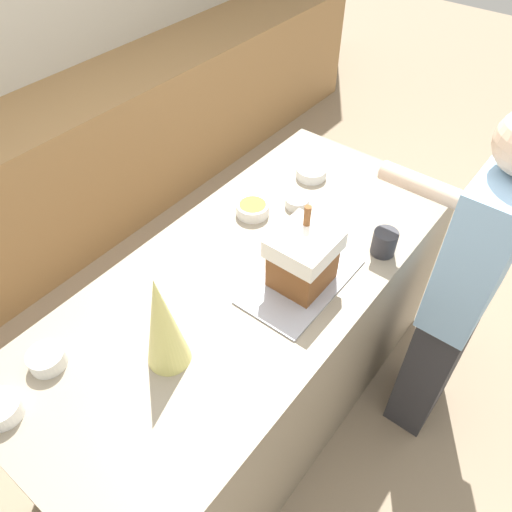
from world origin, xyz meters
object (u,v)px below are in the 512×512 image
at_px(gingerbread_house, 303,258).
at_px(candy_bowl_far_left, 1,409).
at_px(candy_bowl_near_tray_left, 253,209).
at_px(mug, 384,242).
at_px(candy_bowl_center_rear, 297,202).
at_px(person, 462,294).
at_px(baking_tray, 301,281).
at_px(candy_bowl_beside_tree, 47,359).
at_px(decorative_tree, 162,322).
at_px(candy_bowl_far_right, 311,172).

relative_size(gingerbread_house, candy_bowl_far_left, 2.47).
bearing_deg(candy_bowl_near_tray_left, mug, -76.35).
height_order(candy_bowl_center_rear, person, person).
distance_m(baking_tray, candy_bowl_beside_tree, 0.87).
xyz_separation_m(baking_tray, candy_bowl_far_left, (-0.94, 0.38, 0.03)).
xyz_separation_m(decorative_tree, candy_bowl_far_left, (-0.43, 0.24, -0.15)).
xyz_separation_m(gingerbread_house, candy_bowl_far_left, (-0.94, 0.38, -0.09)).
xyz_separation_m(mug, person, (0.08, -0.31, -0.15)).
bearing_deg(mug, gingerbread_house, 153.94).
xyz_separation_m(gingerbread_house, candy_bowl_beside_tree, (-0.76, 0.42, -0.09)).
height_order(baking_tray, candy_bowl_center_rear, candy_bowl_center_rear).
height_order(baking_tray, gingerbread_house, gingerbread_house).
relative_size(baking_tray, candy_bowl_far_right, 3.45).
xyz_separation_m(candy_bowl_far_right, candy_bowl_near_tray_left, (-0.36, 0.05, 0.00)).
height_order(candy_bowl_near_tray_left, mug, mug).
height_order(baking_tray, candy_bowl_beside_tree, candy_bowl_beside_tree).
height_order(decorative_tree, candy_bowl_beside_tree, decorative_tree).
bearing_deg(candy_bowl_far_right, gingerbread_house, -149.50).
relative_size(decorative_tree, candy_bowl_near_tray_left, 2.71).
distance_m(decorative_tree, candy_bowl_far_right, 1.09).
distance_m(candy_bowl_far_left, candy_bowl_near_tray_left, 1.13).
bearing_deg(decorative_tree, gingerbread_house, -15.42).
relative_size(candy_bowl_far_right, candy_bowl_near_tray_left, 0.99).
distance_m(gingerbread_house, candy_bowl_far_left, 1.02).
bearing_deg(decorative_tree, baking_tray, -15.45).
bearing_deg(mug, candy_bowl_far_right, 64.09).
bearing_deg(decorative_tree, person, -33.58).
bearing_deg(candy_bowl_center_rear, candy_bowl_beside_tree, 171.61).
distance_m(baking_tray, candy_bowl_near_tray_left, 0.42).
bearing_deg(mug, decorative_tree, 160.35).
bearing_deg(mug, person, -75.18).
xyz_separation_m(candy_bowl_beside_tree, candy_bowl_near_tray_left, (0.95, -0.05, -0.00)).
height_order(candy_bowl_far_right, candy_bowl_beside_tree, candy_bowl_beside_tree).
bearing_deg(candy_bowl_far_left, baking_tray, -21.98).
distance_m(decorative_tree, candy_bowl_beside_tree, 0.40).
relative_size(gingerbread_house, candy_bowl_center_rear, 2.97).
xyz_separation_m(candy_bowl_near_tray_left, mug, (0.13, -0.53, 0.02)).
distance_m(gingerbread_house, candy_bowl_beside_tree, 0.88).
relative_size(candy_bowl_near_tray_left, person, 0.08).
bearing_deg(candy_bowl_near_tray_left, baking_tray, -117.06).
relative_size(gingerbread_house, candy_bowl_beside_tree, 2.56).
bearing_deg(baking_tray, person, -49.34).
bearing_deg(baking_tray, candy_bowl_far_right, 30.50).
bearing_deg(candy_bowl_far_left, candy_bowl_near_tray_left, -0.47).
bearing_deg(candy_bowl_far_left, mug, -23.02).
bearing_deg(candy_bowl_beside_tree, decorative_tree, -48.25).
distance_m(decorative_tree, candy_bowl_near_tray_left, 0.76).
xyz_separation_m(baking_tray, candy_bowl_near_tray_left, (0.19, 0.37, 0.02)).
bearing_deg(decorative_tree, candy_bowl_far_right, 9.67).
height_order(candy_bowl_far_right, person, person).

